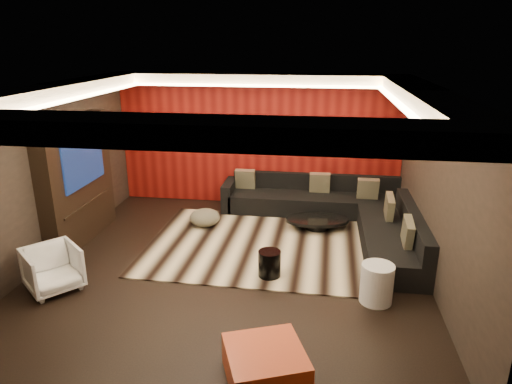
% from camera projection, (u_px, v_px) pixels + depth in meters
% --- Properties ---
extents(floor, '(6.00, 6.00, 0.02)m').
position_uv_depth(floor, '(232.00, 265.00, 7.34)').
color(floor, black).
rests_on(floor, ground).
extents(ceiling, '(6.00, 6.00, 0.02)m').
position_uv_depth(ceiling, '(229.00, 86.00, 6.44)').
color(ceiling, silver).
rests_on(ceiling, ground).
extents(wall_back, '(6.00, 0.02, 2.80)m').
position_uv_depth(wall_back, '(258.00, 140.00, 9.71)').
color(wall_back, black).
rests_on(wall_back, ground).
extents(wall_left, '(0.02, 6.00, 2.80)m').
position_uv_depth(wall_left, '(46.00, 174.00, 7.30)').
color(wall_left, black).
rests_on(wall_left, ground).
extents(wall_right, '(0.02, 6.00, 2.80)m').
position_uv_depth(wall_right, '(438.00, 191.00, 6.48)').
color(wall_right, black).
rests_on(wall_right, ground).
extents(red_feature_wall, '(5.98, 0.05, 2.78)m').
position_uv_depth(red_feature_wall, '(258.00, 141.00, 9.68)').
color(red_feature_wall, '#6B0C0A').
rests_on(red_feature_wall, ground).
extents(soffit_back, '(6.00, 0.60, 0.22)m').
position_uv_depth(soffit_back, '(256.00, 79.00, 9.01)').
color(soffit_back, silver).
rests_on(soffit_back, ground).
extents(soffit_front, '(6.00, 0.60, 0.22)m').
position_uv_depth(soffit_front, '(167.00, 131.00, 3.95)').
color(soffit_front, silver).
rests_on(soffit_front, ground).
extents(soffit_left, '(0.60, 4.80, 0.22)m').
position_uv_depth(soffit_left, '(53.00, 92.00, 6.85)').
color(soffit_left, silver).
rests_on(soffit_left, ground).
extents(soffit_right, '(0.60, 4.80, 0.22)m').
position_uv_depth(soffit_right, '(426.00, 98.00, 6.11)').
color(soffit_right, silver).
rests_on(soffit_right, ground).
extents(cove_back, '(4.80, 0.08, 0.04)m').
position_uv_depth(cove_back, '(254.00, 86.00, 8.72)').
color(cove_back, '#FFD899').
rests_on(cove_back, ground).
extents(cove_front, '(4.80, 0.08, 0.04)m').
position_uv_depth(cove_front, '(180.00, 134.00, 4.29)').
color(cove_front, '#FFD899').
rests_on(cove_front, ground).
extents(cove_left, '(0.08, 4.80, 0.04)m').
position_uv_depth(cove_left, '(75.00, 99.00, 6.83)').
color(cove_left, '#FFD899').
rests_on(cove_left, ground).
extents(cove_right, '(0.08, 4.80, 0.04)m').
position_uv_depth(cove_right, '(400.00, 105.00, 6.19)').
color(cove_right, '#FFD899').
rests_on(cove_right, ground).
extents(tv_surround, '(0.30, 2.00, 2.20)m').
position_uv_depth(tv_surround, '(77.00, 181.00, 7.94)').
color(tv_surround, black).
rests_on(tv_surround, ground).
extents(tv_screen, '(0.04, 1.30, 0.80)m').
position_uv_depth(tv_screen, '(83.00, 162.00, 7.80)').
color(tv_screen, black).
rests_on(tv_screen, ground).
extents(tv_shelf, '(0.04, 1.60, 0.04)m').
position_uv_depth(tv_shelf, '(89.00, 203.00, 8.04)').
color(tv_shelf, black).
rests_on(tv_shelf, ground).
extents(rug, '(4.06, 3.08, 0.02)m').
position_uv_depth(rug, '(263.00, 245.00, 8.01)').
color(rug, beige).
rests_on(rug, floor).
extents(coffee_table, '(1.35, 1.35, 0.20)m').
position_uv_depth(coffee_table, '(317.00, 223.00, 8.67)').
color(coffee_table, black).
rests_on(coffee_table, rug).
extents(drum_stool, '(0.36, 0.36, 0.40)m').
position_uv_depth(drum_stool, '(269.00, 264.00, 6.90)').
color(drum_stool, black).
rests_on(drum_stool, rug).
extents(striped_pouf, '(0.73, 0.73, 0.32)m').
position_uv_depth(striped_pouf, '(205.00, 217.00, 8.79)').
color(striped_pouf, '#B4AE8B').
rests_on(striped_pouf, rug).
extents(white_side_table, '(0.50, 0.50, 0.56)m').
position_uv_depth(white_side_table, '(377.00, 284.00, 6.22)').
color(white_side_table, silver).
rests_on(white_side_table, floor).
extents(orange_ottoman, '(1.04, 1.04, 0.36)m').
position_uv_depth(orange_ottoman, '(265.00, 365.00, 4.82)').
color(orange_ottoman, '#AD3516').
rests_on(orange_ottoman, floor).
extents(armchair, '(1.00, 0.99, 0.65)m').
position_uv_depth(armchair, '(53.00, 269.00, 6.52)').
color(armchair, silver).
rests_on(armchair, floor).
extents(sectional_sofa, '(3.65, 3.50, 0.75)m').
position_uv_depth(sectional_sofa, '(339.00, 213.00, 8.77)').
color(sectional_sofa, black).
rests_on(sectional_sofa, floor).
extents(throw_pillows, '(3.22, 2.80, 0.50)m').
position_uv_depth(throw_pillows, '(340.00, 196.00, 8.66)').
color(throw_pillows, tan).
rests_on(throw_pillows, sectional_sofa).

